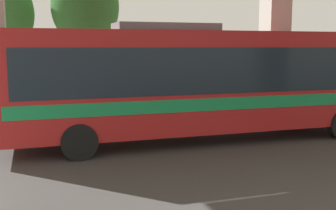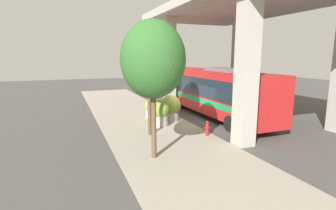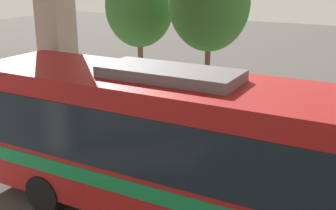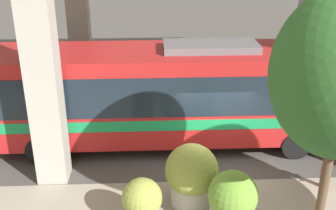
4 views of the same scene
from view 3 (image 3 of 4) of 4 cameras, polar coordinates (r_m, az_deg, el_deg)
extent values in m
plane|color=#474442|center=(12.73, 5.69, -9.33)|extent=(80.00, 80.00, 0.00)
cube|color=gray|center=(15.29, 10.13, -4.71)|extent=(6.00, 40.00, 0.02)
cube|color=#ADA89E|center=(13.89, -14.83, 9.32)|extent=(0.90, 0.90, 7.77)
cube|color=#B21E1E|center=(9.29, 7.14, -6.52)|extent=(2.69, 12.65, 3.05)
cube|color=#19232D|center=(9.15, 7.22, -4.43)|extent=(2.73, 11.64, 1.34)
cube|color=#198C4C|center=(9.55, 7.00, -9.86)|extent=(2.73, 12.02, 0.37)
cube|color=slate|center=(9.26, 0.22, 4.30)|extent=(1.34, 3.16, 0.24)
cylinder|color=black|center=(12.76, -8.43, -6.87)|extent=(0.28, 1.00, 1.00)
cylinder|color=black|center=(11.08, -16.40, -11.44)|extent=(0.28, 1.00, 1.00)
cylinder|color=red|center=(14.28, -5.10, -4.54)|extent=(0.18, 0.18, 0.76)
sphere|color=red|center=(14.12, -5.14, -2.91)|extent=(0.17, 0.17, 0.17)
cylinder|color=red|center=(14.34, -4.81, -3.95)|extent=(0.11, 0.08, 0.08)
cylinder|color=red|center=(14.14, -5.41, -4.29)|extent=(0.11, 0.08, 0.08)
cylinder|color=#ADA89E|center=(14.48, 9.33, -4.48)|extent=(1.11, 1.11, 0.72)
sphere|color=olive|center=(14.23, 9.48, -1.81)|extent=(1.28, 1.28, 1.28)
sphere|color=#993F8C|center=(14.20, 8.83, -2.65)|extent=(0.39, 0.39, 0.39)
cylinder|color=#ADA89E|center=(13.81, 18.16, -6.48)|extent=(0.90, 0.90, 0.64)
sphere|color=olive|center=(13.58, 18.41, -4.14)|extent=(1.05, 1.05, 1.05)
sphere|color=#993F8C|center=(13.55, 17.87, -4.88)|extent=(0.32, 0.32, 0.32)
cylinder|color=#ADA89E|center=(13.21, 11.50, -6.86)|extent=(1.15, 1.15, 0.71)
sphere|color=olive|center=(12.92, 11.70, -3.77)|extent=(1.49, 1.49, 1.49)
sphere|color=orange|center=(12.91, 10.96, -4.92)|extent=(0.40, 0.40, 0.40)
cylinder|color=brown|center=(15.68, 5.30, 3.45)|extent=(0.20, 0.20, 3.86)
ellipsoid|color=#2D6028|center=(15.24, 5.61, 13.68)|extent=(2.88, 2.88, 3.45)
cylinder|color=brown|center=(18.05, -3.72, 4.89)|extent=(0.23, 0.23, 3.57)
ellipsoid|color=#2D6028|center=(17.66, -3.89, 13.22)|extent=(2.79, 2.79, 3.35)
camera|label=1|loc=(9.81, -85.31, -15.28)|focal=45.00mm
camera|label=2|loc=(27.32, -19.55, 14.12)|focal=28.00mm
camera|label=4|loc=(21.68, 24.30, 20.67)|focal=45.00mm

